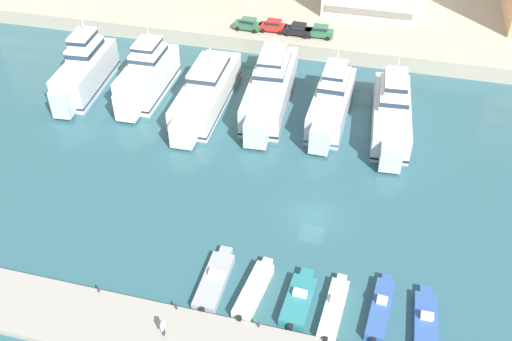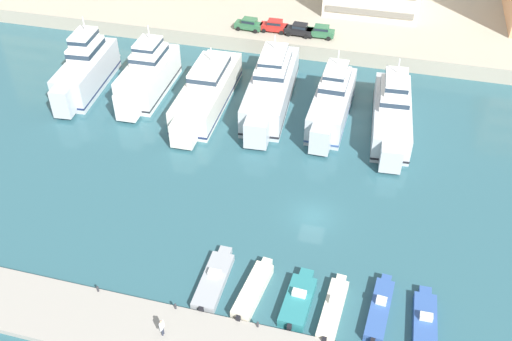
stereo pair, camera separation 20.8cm
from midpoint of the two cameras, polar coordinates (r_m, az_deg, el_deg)
The scene contains 21 objects.
ground_plane at distance 58.11m, azimuth 5.63°, elevation -4.60°, with size 400.00×400.00×0.00m, color #2D5B66.
yacht_silver_far_left at distance 80.07m, azimuth -16.82°, elevation 9.61°, with size 5.32×16.16×9.32m.
yacht_white_left at distance 77.30m, azimuth -10.92°, elevation 9.35°, with size 5.02×15.35×8.67m.
yacht_ivory_mid_left at distance 73.73m, azimuth -5.09°, elevation 7.91°, with size 5.35×19.93×6.87m.
yacht_silver_center_left at distance 73.79m, azimuth 1.36°, elevation 8.41°, with size 6.18×21.05×8.29m.
yacht_silver_center at distance 71.30m, azimuth 7.47°, elevation 6.88°, with size 4.36×16.49×8.33m.
yacht_silver_center_right at distance 70.86m, azimuth 13.33°, elevation 5.78°, with size 5.44×18.28×8.25m.
motorboat_grey_far_left at distance 51.79m, azimuth -4.26°, elevation -10.81°, with size 2.15×7.56×1.20m.
motorboat_cream_left at distance 50.76m, azimuth -0.31°, elevation -11.85°, with size 2.34×7.16×1.00m.
motorboat_teal_mid_left at distance 50.25m, azimuth 4.22°, elevation -12.75°, with size 2.45×6.53×1.41m.
motorboat_cream_center_left at distance 50.08m, azimuth 7.68°, elevation -13.45°, with size 1.93×7.20×1.32m.
motorboat_blue_center at distance 50.69m, azimuth 12.22°, elevation -13.31°, with size 2.08×7.34×1.43m.
motorboat_blue_center_right at distance 50.68m, azimuth 16.49°, elevation -14.46°, with size 2.07×7.59×1.28m.
car_green_far_left at distance 88.65m, azimuth -0.88°, elevation 14.46°, with size 4.21×2.15×1.80m.
car_red_left at distance 88.17m, azimuth 1.66°, elevation 14.31°, with size 4.11×1.94×1.80m.
car_black_mid_left at distance 87.19m, azimuth 4.16°, elevation 13.93°, with size 4.19×2.10×1.80m.
car_green_center_left at distance 86.87m, azimuth 6.33°, elevation 13.70°, with size 4.13×1.98×1.80m.
pedestrian_mid_deck at distance 47.71m, azimuth -9.43°, elevation -15.16°, with size 0.25×0.69×1.77m.
bollard_west at distance 52.21m, azimuth -15.60°, elevation -11.37°, with size 0.20×0.20×0.61m.
bollard_west_mid at distance 49.71m, azimuth -8.11°, elevation -13.29°, with size 0.20×0.20×0.61m.
bollard_east_mid at distance 48.15m, azimuth 0.14°, elevation -15.11°, with size 0.20×0.20×0.61m.
Camera 1 is at (4.97, -42.09, 39.77)m, focal length 40.00 mm.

